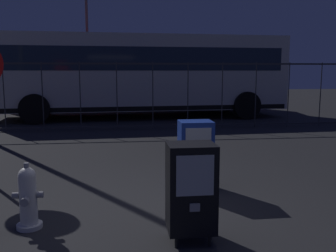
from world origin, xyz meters
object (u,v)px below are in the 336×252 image
object	(u,v)px
fire_hydrant	(28,198)
bus_near	(142,72)
newspaper_box_primary	(191,187)
bus_far	(122,72)
newspaper_box_secondary	(195,151)
street_light_near_left	(86,10)

from	to	relation	value
fire_hydrant	bus_near	bearing A→B (deg)	79.71
newspaper_box_primary	bus_far	distance (m)	14.12
fire_hydrant	newspaper_box_primary	world-z (taller)	newspaper_box_primary
fire_hydrant	newspaper_box_primary	size ratio (longest dim) A/B	0.73
newspaper_box_secondary	street_light_near_left	xyz separation A→B (m)	(-2.75, 14.85, 4.25)
fire_hydrant	street_light_near_left	bearing A→B (deg)	92.29
street_light_near_left	bus_far	bearing A→B (deg)	-55.14
bus_far	newspaper_box_secondary	bearing A→B (deg)	-78.77
newspaper_box_primary	bus_near	distance (m)	10.60
newspaper_box_primary	bus_near	bearing A→B (deg)	89.52
fire_hydrant	newspaper_box_secondary	distance (m)	2.41
newspaper_box_primary	bus_near	world-z (taller)	bus_near
fire_hydrant	bus_far	xyz separation A→B (m)	(1.09, 13.52, 1.36)
newspaper_box_primary	street_light_near_left	size ratio (longest dim) A/B	0.12
bus_near	street_light_near_left	xyz separation A→B (m)	(-2.46, 6.00, 3.11)
newspaper_box_secondary	bus_far	distance (m)	12.47
bus_near	street_light_near_left	world-z (taller)	street_light_near_left
newspaper_box_secondary	street_light_near_left	size ratio (longest dim) A/B	0.12
bus_near	street_light_near_left	distance (m)	7.19
bus_far	street_light_near_left	size ratio (longest dim) A/B	1.26
bus_far	bus_near	bearing A→B (deg)	-71.78
newspaper_box_secondary	bus_far	bearing A→B (deg)	94.72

